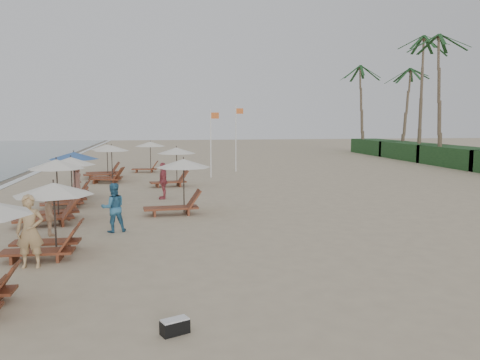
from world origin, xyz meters
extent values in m
plane|color=tan|center=(0.00, 0.00, 0.00)|extent=(160.00, 160.00, 0.00)
cube|color=#193D1C|center=(22.00, 22.00, 0.80)|extent=(3.20, 8.00, 1.60)
cube|color=#193D1C|center=(22.00, 29.50, 0.80)|extent=(3.20, 8.00, 1.60)
cube|color=#193D1C|center=(22.00, 37.00, 0.80)|extent=(3.20, 8.00, 1.60)
cylinder|color=brown|center=(21.10, 23.20, 5.30)|extent=(0.36, 0.36, 10.60)
cylinder|color=brown|center=(22.00, 28.40, 5.70)|extent=(0.36, 0.36, 11.40)
cylinder|color=brown|center=(22.90, 33.60, 4.50)|extent=(0.36, 0.36, 9.00)
cylinder|color=brown|center=(21.10, 38.80, 4.90)|extent=(0.36, 0.36, 9.80)
cylinder|color=black|center=(-5.28, -0.03, 1.00)|extent=(0.05, 0.05, 2.00)
cone|color=silver|center=(-5.28, -0.03, 1.90)|extent=(2.20, 2.20, 0.35)
cylinder|color=black|center=(-6.09, 4.57, 1.15)|extent=(0.05, 0.05, 2.29)
cone|color=silver|center=(-6.09, 4.57, 2.19)|extent=(2.05, 2.05, 0.35)
cylinder|color=black|center=(-6.16, 8.01, 1.06)|extent=(0.05, 0.05, 2.12)
cone|color=silver|center=(-6.16, 8.01, 2.02)|extent=(2.14, 2.14, 0.35)
cylinder|color=black|center=(-6.39, 10.25, 1.10)|extent=(0.05, 0.05, 2.20)
cone|color=#335997|center=(-6.39, 10.25, 2.10)|extent=(2.36, 2.36, 0.35)
cylinder|color=black|center=(-5.19, 16.51, 1.10)|extent=(0.05, 0.05, 2.20)
cone|color=silver|center=(-5.19, 16.51, 2.10)|extent=(2.16, 2.16, 0.35)
cylinder|color=black|center=(-5.71, 19.05, 1.06)|extent=(0.05, 0.05, 2.13)
cone|color=silver|center=(-5.71, 19.05, 2.03)|extent=(2.16, 2.16, 0.35)
cylinder|color=black|center=(-1.36, 5.77, 1.07)|extent=(0.05, 0.05, 2.15)
cone|color=silver|center=(-1.36, 5.77, 2.05)|extent=(2.24, 2.24, 0.35)
cylinder|color=black|center=(-1.32, 14.19, 1.07)|extent=(0.05, 0.05, 2.15)
cone|color=silver|center=(-1.32, 14.19, 2.05)|extent=(2.24, 2.24, 0.35)
cylinder|color=black|center=(-2.93, 22.24, 1.07)|extent=(0.05, 0.05, 2.15)
cone|color=silver|center=(-2.93, 22.24, 2.05)|extent=(2.24, 2.24, 0.35)
imported|color=tan|center=(-5.68, -1.16, 0.96)|extent=(0.70, 0.47, 1.91)
imported|color=#2D6588|center=(-3.92, 2.64, 0.84)|extent=(0.95, 0.82, 1.69)
imported|color=#906849|center=(-5.89, 2.42, 0.77)|extent=(0.90, 1.14, 1.55)
imported|color=#B34751|center=(-2.16, 9.45, 0.89)|extent=(0.51, 1.07, 1.78)
imported|color=#A26758|center=(-6.66, 12.32, 0.75)|extent=(0.62, 0.82, 1.50)
cube|color=black|center=(-2.14, -5.77, 0.12)|extent=(0.56, 0.43, 0.25)
cube|color=silver|center=(-2.14, -5.77, 0.26)|extent=(0.53, 0.40, 0.04)
cylinder|color=silver|center=(1.07, 17.83, 2.25)|extent=(0.08, 0.08, 4.50)
cube|color=#CC5E26|center=(1.35, 17.83, 4.10)|extent=(0.55, 0.02, 0.40)
cylinder|color=silver|center=(3.32, 21.41, 2.43)|extent=(0.08, 0.08, 4.86)
cube|color=#CC5E26|center=(3.60, 21.41, 4.46)|extent=(0.55, 0.02, 0.40)
camera|label=1|loc=(-2.38, -14.16, 3.81)|focal=36.41mm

